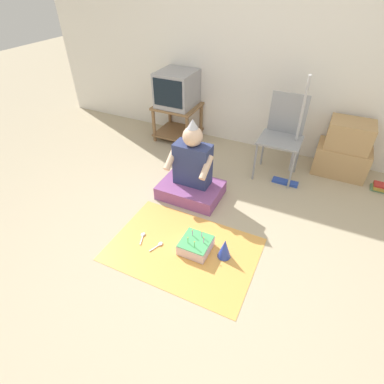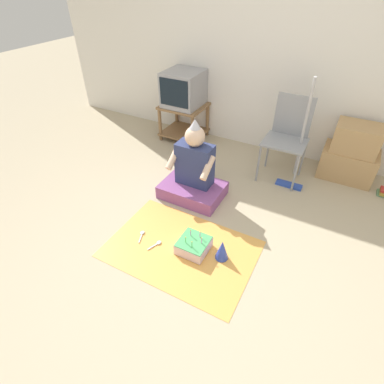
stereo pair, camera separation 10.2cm
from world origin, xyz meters
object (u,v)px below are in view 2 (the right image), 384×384
object	(u,v)px
party_hat_blue	(222,250)
cardboard_box_stack	(351,154)
tv	(184,89)
folding_chair	(288,133)
dust_mop	(296,157)
person_seated	(194,175)
birthday_cake	(194,245)

from	to	relation	value
party_hat_blue	cardboard_box_stack	bearing A→B (deg)	67.12
cardboard_box_stack	tv	bearing A→B (deg)	-179.13
folding_chair	dust_mop	distance (m)	0.27
folding_chair	cardboard_box_stack	distance (m)	0.76
folding_chair	person_seated	size ratio (longest dim) A/B	1.07
party_hat_blue	dust_mop	bearing A→B (deg)	79.74
folding_chair	birthday_cake	world-z (taller)	folding_chair
tv	cardboard_box_stack	distance (m)	2.12
birthday_cake	party_hat_blue	distance (m)	0.25
folding_chair	person_seated	bearing A→B (deg)	-130.94
person_seated	party_hat_blue	size ratio (longest dim) A/B	4.44
dust_mop	birthday_cake	world-z (taller)	dust_mop
dust_mop	person_seated	world-z (taller)	dust_mop
tv	birthday_cake	distance (m)	2.17
cardboard_box_stack	dust_mop	size ratio (longest dim) A/B	0.54
dust_mop	person_seated	distance (m)	1.10
tv	birthday_cake	world-z (taller)	tv
person_seated	folding_chair	bearing A→B (deg)	49.06
folding_chair	party_hat_blue	world-z (taller)	folding_chair
folding_chair	dust_mop	xyz separation A→B (m)	(0.15, -0.12, -0.19)
dust_mop	person_seated	xyz separation A→B (m)	(-0.86, -0.69, -0.08)
cardboard_box_stack	person_seated	distance (m)	1.76
dust_mop	party_hat_blue	distance (m)	1.39
dust_mop	person_seated	bearing A→B (deg)	-140.98
person_seated	birthday_cake	size ratio (longest dim) A/B	3.38
tv	person_seated	world-z (taller)	tv
cardboard_box_stack	person_seated	bearing A→B (deg)	-140.53
person_seated	party_hat_blue	world-z (taller)	person_seated
tv	person_seated	xyz separation A→B (m)	(0.73, -1.09, -0.43)
dust_mop	birthday_cake	distance (m)	1.49
cardboard_box_stack	birthday_cake	size ratio (longest dim) A/B	2.54
dust_mop	birthday_cake	bearing A→B (deg)	-109.53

